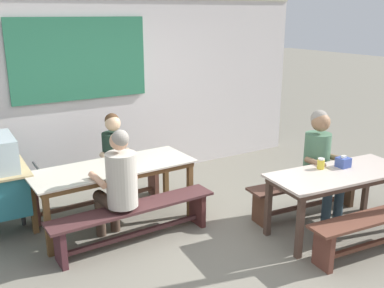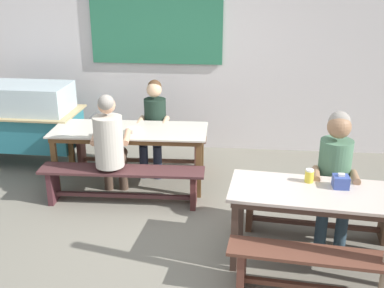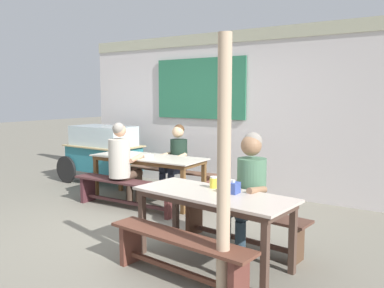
# 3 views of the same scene
# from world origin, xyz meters

# --- Properties ---
(ground_plane) EXTENTS (40.00, 40.00, 0.00)m
(ground_plane) POSITION_xyz_m (0.00, 0.00, 0.00)
(ground_plane) COLOR slate
(backdrop_wall) EXTENTS (6.20, 0.23, 2.78)m
(backdrop_wall) POSITION_xyz_m (-0.01, 2.55, 1.46)
(backdrop_wall) COLOR silver
(backdrop_wall) RESTS_ON ground_plane
(dining_table_far) EXTENTS (1.88, 0.76, 0.72)m
(dining_table_far) POSITION_xyz_m (-0.68, 1.14, 0.65)
(dining_table_far) COLOR beige
(dining_table_far) RESTS_ON ground_plane
(dining_table_near) EXTENTS (1.69, 0.82, 0.72)m
(dining_table_near) POSITION_xyz_m (1.37, -0.34, 0.64)
(dining_table_near) COLOR beige
(dining_table_near) RESTS_ON ground_plane
(bench_far_back) EXTENTS (1.82, 0.30, 0.43)m
(bench_far_back) POSITION_xyz_m (-0.69, 1.66, 0.28)
(bench_far_back) COLOR brown
(bench_far_back) RESTS_ON ground_plane
(bench_far_front) EXTENTS (1.86, 0.36, 0.43)m
(bench_far_front) POSITION_xyz_m (-0.66, 0.61, 0.30)
(bench_far_front) COLOR #492829
(bench_far_front) RESTS_ON ground_plane
(bench_near_back) EXTENTS (1.58, 0.46, 0.43)m
(bench_near_back) POSITION_xyz_m (1.43, 0.18, 0.29)
(bench_near_back) COLOR #523328
(bench_near_back) RESTS_ON ground_plane
(bench_near_front) EXTENTS (1.54, 0.44, 0.43)m
(bench_near_front) POSITION_xyz_m (1.32, -0.86, 0.29)
(bench_near_front) COLOR brown
(bench_near_front) RESTS_ON ground_plane
(food_cart) EXTENTS (1.78, 0.87, 1.10)m
(food_cart) POSITION_xyz_m (-2.25, 1.69, 0.65)
(food_cart) COLOR teal
(food_cart) RESTS_ON ground_plane
(person_center_facing) EXTENTS (0.41, 0.52, 1.21)m
(person_center_facing) POSITION_xyz_m (-0.46, 1.59, 0.67)
(person_center_facing) COLOR #282F45
(person_center_facing) RESTS_ON ground_plane
(person_left_back_turned) EXTENTS (0.46, 0.59, 1.29)m
(person_left_back_turned) POSITION_xyz_m (-0.80, 0.68, 0.71)
(person_left_back_turned) COLOR #4D392D
(person_left_back_turned) RESTS_ON ground_plane
(person_right_near_table) EXTENTS (0.45, 0.56, 1.30)m
(person_right_near_table) POSITION_xyz_m (1.55, 0.10, 0.74)
(person_right_near_table) COLOR #273946
(person_right_near_table) RESTS_ON ground_plane
(tissue_box) EXTENTS (0.14, 0.13, 0.13)m
(tissue_box) POSITION_xyz_m (1.53, -0.25, 0.78)
(tissue_box) COLOR #3A4E9B
(tissue_box) RESTS_ON dining_table_near
(condiment_jar) EXTENTS (0.08, 0.08, 0.12)m
(condiment_jar) POSITION_xyz_m (1.27, -0.16, 0.78)
(condiment_jar) COLOR yellow
(condiment_jar) RESTS_ON dining_table_near
(soup_bowl) EXTENTS (0.17, 0.17, 0.05)m
(soup_bowl) POSITION_xyz_m (-0.60, 1.05, 0.75)
(soup_bowl) COLOR silver
(soup_bowl) RESTS_ON dining_table_far
(wooden_support_post) EXTENTS (0.11, 0.11, 2.17)m
(wooden_support_post) POSITION_xyz_m (1.81, -0.93, 1.08)
(wooden_support_post) COLOR tan
(wooden_support_post) RESTS_ON ground_plane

